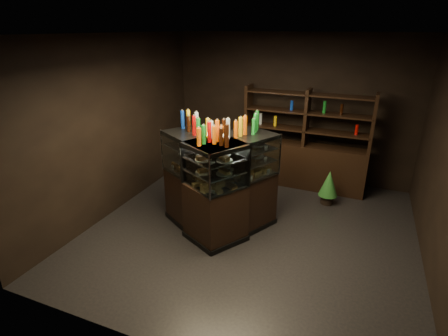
{
  "coord_description": "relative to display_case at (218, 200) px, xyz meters",
  "views": [
    {
      "loc": [
        1.43,
        -4.71,
        3.08
      ],
      "look_at": [
        -0.33,
        -0.38,
        1.19
      ],
      "focal_mm": 28.0,
      "sensor_mm": 36.0,
      "label": 1
    }
  ],
  "objects": [
    {
      "name": "bottles_top",
      "position": [
        -0.0,
        0.0,
        1.18
      ],
      "size": [
        1.25,
        1.1,
        0.3
      ],
      "color": "silver",
      "rests_on": "display_case"
    },
    {
      "name": "room_shell",
      "position": [
        0.53,
        0.15,
        1.42
      ],
      "size": [
        5.02,
        5.02,
        3.01
      ],
      "color": "black",
      "rests_on": "ground"
    },
    {
      "name": "ground",
      "position": [
        0.53,
        0.15,
        -0.52
      ],
      "size": [
        5.0,
        5.0,
        0.0
      ],
      "primitive_type": "plane",
      "color": "black",
      "rests_on": "ground"
    },
    {
      "name": "display_case",
      "position": [
        0.0,
        0.0,
        0.0
      ],
      "size": [
        1.87,
        1.61,
        1.57
      ],
      "rotation": [
        0.0,
        0.0,
        0.27
      ],
      "color": "black",
      "rests_on": "ground"
    },
    {
      "name": "back_shelving",
      "position": [
        0.95,
        2.2,
        0.08
      ],
      "size": [
        2.48,
        0.5,
        2.0
      ],
      "rotation": [
        0.0,
        0.0,
        -0.03
      ],
      "color": "black",
      "rests_on": "ground"
    },
    {
      "name": "potted_conifer",
      "position": [
        1.55,
        1.58,
        -0.1
      ],
      "size": [
        0.35,
        0.35,
        0.74
      ],
      "rotation": [
        0.0,
        0.0,
        0.05
      ],
      "color": "black",
      "rests_on": "ground"
    },
    {
      "name": "food_display",
      "position": [
        0.0,
        -0.01,
        0.65
      ],
      "size": [
        1.42,
        1.24,
        0.48
      ],
      "color": "#B37B40",
      "rests_on": "display_case"
    }
  ]
}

